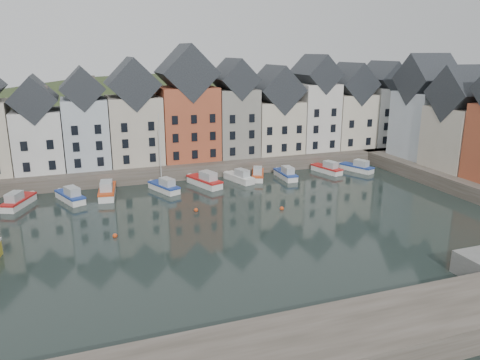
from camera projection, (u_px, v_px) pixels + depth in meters
name	position (u px, v px, depth m)	size (l,w,h in m)	color
ground	(251.00, 230.00, 50.55)	(260.00, 260.00, 0.00)	black
far_quay	(186.00, 161.00, 77.46)	(90.00, 16.00, 2.00)	#443E34
hillside	(162.00, 218.00, 106.13)	(153.60, 70.40, 64.00)	#2B361B
far_terrace	(207.00, 114.00, 74.57)	(72.37, 8.16, 17.78)	beige
right_terrace	(464.00, 121.00, 67.22)	(8.30, 24.25, 16.36)	#B3BDC6
mooring_buoys	(202.00, 217.00, 54.03)	(20.50, 5.50, 0.50)	#CC4318
boat_a	(18.00, 202.00, 57.97)	(4.01, 6.05, 2.23)	silver
boat_b	(71.00, 196.00, 59.98)	(3.86, 6.13, 2.25)	silver
boat_c	(107.00, 191.00, 61.97)	(2.88, 6.75, 2.51)	silver
boat_d	(165.00, 186.00, 64.23)	(3.75, 5.90, 10.82)	silver
boat_e	(205.00, 181.00, 66.72)	(4.08, 6.70, 2.46)	silver
boat_f	(239.00, 177.00, 69.03)	(3.34, 5.86, 2.15)	silver
boat_g	(258.00, 175.00, 70.51)	(3.74, 5.74, 2.12)	silver
boat_h	(286.00, 174.00, 70.72)	(1.88, 5.65, 2.15)	silver
boat_i	(327.00, 169.00, 73.99)	(3.15, 5.82, 2.14)	silver
boat_j	(358.00, 167.00, 74.87)	(3.70, 5.79, 2.13)	silver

